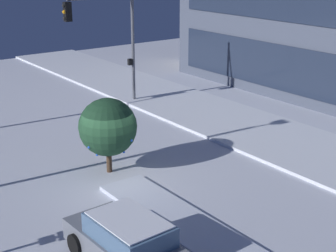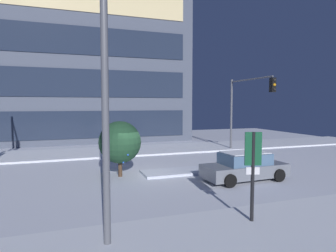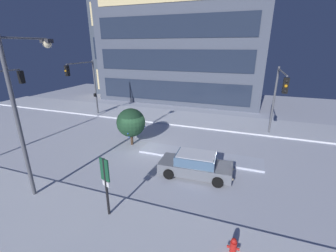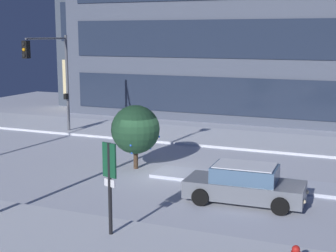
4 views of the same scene
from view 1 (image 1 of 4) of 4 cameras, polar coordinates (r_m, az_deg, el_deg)
name	(u,v)px [view 1 (image 1 of 4)]	position (r m, az deg, el deg)	size (l,w,h in m)	color
ground	(112,183)	(20.06, -6.21, -6.29)	(52.00, 52.00, 0.00)	silver
curb_strip_far	(269,135)	(25.21, 11.09, -1.02)	(52.00, 5.20, 0.14)	silver
median_strip	(195,230)	(16.67, 2.97, -11.47)	(9.00, 1.80, 0.14)	silver
car_near	(130,244)	(14.79, -4.28, -12.88)	(4.64, 2.16, 1.49)	slate
traffic_light_corner_far_left	(108,31)	(29.01, -6.68, 10.43)	(0.32, 4.36, 6.30)	#565960
decorated_tree_median	(108,127)	(20.37, -6.69, -0.13)	(2.32, 2.32, 3.07)	#473323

